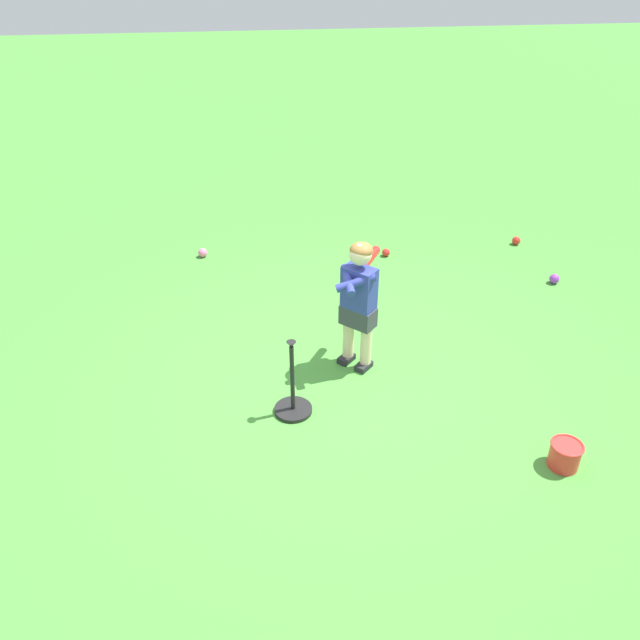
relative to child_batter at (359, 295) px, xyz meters
name	(u,v)px	position (x,y,z in m)	size (l,w,h in m)	color
ground_plane	(342,389)	(-0.32, 0.17, -0.65)	(40.00, 40.00, 0.00)	#479338
child_batter	(359,295)	(0.00, 0.00, 0.00)	(0.54, 0.43, 1.08)	#232328
play_ball_by_bucket	(386,252)	(1.88, -0.70, -0.61)	(0.09, 0.09, 0.09)	red
play_ball_far_left	(516,241)	(1.96, -2.22, -0.60)	(0.09, 0.09, 0.09)	red
play_ball_center_lawn	(203,253)	(2.15, 1.27, -0.60)	(0.10, 0.10, 0.10)	pink
play_ball_near_batter	(554,279)	(1.05, -2.22, -0.60)	(0.10, 0.10, 0.10)	purple
batting_tee	(293,400)	(-0.52, 0.57, -0.55)	(0.28, 0.28, 0.62)	black
toy_bucket	(565,454)	(-1.32, -1.13, -0.55)	(0.22, 0.22, 0.19)	red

